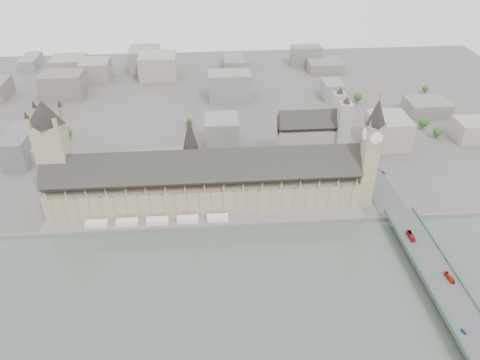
{
  "coord_description": "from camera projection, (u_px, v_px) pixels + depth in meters",
  "views": [
    {
      "loc": [
        4.63,
        -318.39,
        243.78
      ],
      "look_at": [
        30.78,
        18.51,
        24.18
      ],
      "focal_mm": 35.0,
      "sensor_mm": 36.0,
      "label": 1
    }
  ],
  "objects": [
    {
      "name": "westminster_bridge",
      "position": [
        435.0,
        275.0,
        333.28
      ],
      "size": [
        25.0,
        325.0,
        10.25
      ],
      "primitive_type": "cube",
      "color": "#474749",
      "rests_on": "ground"
    },
    {
      "name": "river_terrace",
      "position": [
        206.0,
        222.0,
        391.89
      ],
      "size": [
        270.0,
        15.0,
        2.0
      ],
      "primitive_type": "cube",
      "color": "slate",
      "rests_on": "ground"
    },
    {
      "name": "bridge_parapets",
      "position": [
        467.0,
        319.0,
        292.97
      ],
      "size": [
        25.0,
        235.0,
        1.15
      ],
      "primitive_type": null,
      "color": "#325C43",
      "rests_on": "westminster_bridge"
    },
    {
      "name": "elizabeth_tower",
      "position": [
        371.0,
        147.0,
        382.7
      ],
      "size": [
        17.0,
        17.0,
        107.5
      ],
      "color": "gray",
      "rests_on": "ground"
    },
    {
      "name": "westminster_abbey",
      "position": [
        313.0,
        135.0,
        471.65
      ],
      "size": [
        68.0,
        36.0,
        64.0
      ],
      "color": "gray",
      "rests_on": "ground"
    },
    {
      "name": "car_blue",
      "position": [
        464.0,
        332.0,
        284.87
      ],
      "size": [
        2.71,
        4.53,
        1.44
      ],
      "primitive_type": "imported",
      "rotation": [
        0.0,
        0.0,
        0.25
      ],
      "color": "#173D9B",
      "rests_on": "westminster_bridge"
    },
    {
      "name": "palace_of_westminster",
      "position": [
        204.0,
        182.0,
        402.8
      ],
      "size": [
        265.0,
        40.73,
        55.44
      ],
      "color": "gray",
      "rests_on": "ground"
    },
    {
      "name": "car_approach",
      "position": [
        383.0,
        172.0,
        438.2
      ],
      "size": [
        3.8,
        5.67,
        1.52
      ],
      "primitive_type": "imported",
      "rotation": [
        0.0,
        0.0,
        0.35
      ],
      "color": "gray",
      "rests_on": "westminster_bridge"
    },
    {
      "name": "central_tower",
      "position": [
        190.0,
        143.0,
        388.23
      ],
      "size": [
        13.0,
        13.0,
        48.0
      ],
      "color": "gray",
      "rests_on": "ground"
    },
    {
      "name": "terrace_tents",
      "position": [
        158.0,
        221.0,
        388.08
      ],
      "size": [
        118.0,
        7.0,
        4.0
      ],
      "color": "white",
      "rests_on": "river_terrace"
    },
    {
      "name": "victoria_tower",
      "position": [
        53.0,
        151.0,
        382.45
      ],
      "size": [
        30.0,
        30.0,
        100.0
      ],
      "color": "gray",
      "rests_on": "ground"
    },
    {
      "name": "red_bus_north",
      "position": [
        411.0,
        236.0,
        359.28
      ],
      "size": [
        3.12,
        12.23,
        3.39
      ],
      "primitive_type": "imported",
      "rotation": [
        0.0,
        0.0,
        -0.02
      ],
      "color": "#B51422",
      "rests_on": "westminster_bridge"
    },
    {
      "name": "car_silver",
      "position": [
        453.0,
        281.0,
        320.38
      ],
      "size": [
        1.53,
        4.27,
        1.4
      ],
      "primitive_type": "imported",
      "rotation": [
        0.0,
        0.0,
        -0.01
      ],
      "color": "gray",
      "rests_on": "westminster_bridge"
    },
    {
      "name": "red_bus_south",
      "position": [
        449.0,
        277.0,
        322.65
      ],
      "size": [
        3.31,
        10.36,
        2.84
      ],
      "primitive_type": "imported",
      "rotation": [
        0.0,
        0.0,
        0.09
      ],
      "color": "#B32B16",
      "rests_on": "westminster_bridge"
    },
    {
      "name": "embankment_wall",
      "position": [
        206.0,
        227.0,
        385.35
      ],
      "size": [
        600.0,
        1.5,
        3.0
      ],
      "primitive_type": "cube",
      "color": "slate",
      "rests_on": "ground"
    },
    {
      "name": "city_skyline_inland",
      "position": [
        202.0,
        88.0,
        593.17
      ],
      "size": [
        720.0,
        360.0,
        38.0
      ],
      "primitive_type": null,
      "color": "gray",
      "rests_on": "ground"
    },
    {
      "name": "park_trees",
      "position": [
        194.0,
        173.0,
        444.13
      ],
      "size": [
        110.0,
        30.0,
        15.0
      ],
      "primitive_type": null,
      "color": "#1D4B1B",
      "rests_on": "ground"
    },
    {
      "name": "ground",
      "position": [
        206.0,
        217.0,
        398.71
      ],
      "size": [
        900.0,
        900.0,
        0.0
      ],
      "primitive_type": "plane",
      "color": "#595651",
      "rests_on": "ground"
    }
  ]
}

